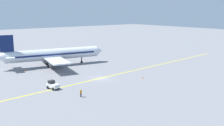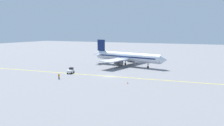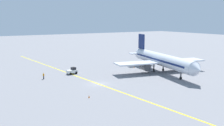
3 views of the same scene
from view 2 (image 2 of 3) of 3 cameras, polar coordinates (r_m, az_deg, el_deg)
ground_plane at (r=70.06m, az=-0.76°, el=-3.49°), size 400.00×400.00×0.00m
apron_yellow_centreline at (r=70.06m, az=-0.76°, el=-3.48°), size 10.77×119.59×0.01m
airplane_at_gate at (r=91.23m, az=3.80°, el=1.60°), size 28.47×35.32×10.60m
baggage_tug_white at (r=76.21m, az=-10.73°, el=-1.98°), size 3.24×2.25×2.11m
ground_crew_worker at (r=67.96m, az=-13.71°, el=-3.31°), size 0.32×0.56×1.68m
traffic_cone_near_nose at (r=60.25m, az=4.14°, el=-5.19°), size 0.32×0.32×0.55m
traffic_cone_mid_apron at (r=93.17m, az=-2.49°, el=-0.38°), size 0.32×0.32×0.55m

